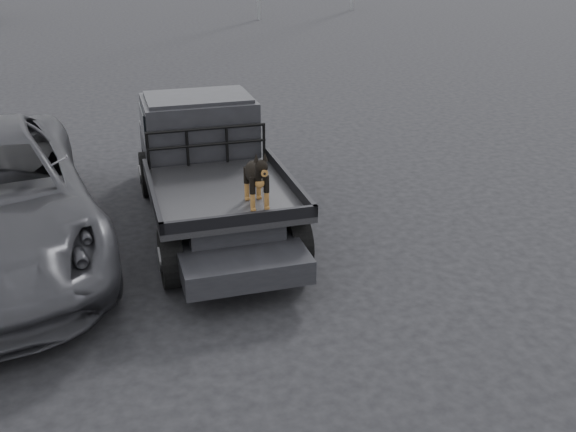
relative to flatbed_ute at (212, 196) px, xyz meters
name	(u,v)px	position (x,y,z in m)	size (l,w,h in m)	color
ground	(251,293)	(0.08, -2.19, -0.46)	(120.00, 120.00, 0.00)	black
flatbed_ute	(212,196)	(0.00, 0.00, 0.00)	(2.00, 5.40, 0.92)	black
ute_cab	(199,123)	(0.00, 0.95, 0.90)	(1.72, 1.30, 0.88)	black
headache_rack	(207,146)	(0.00, 0.20, 0.74)	(1.80, 0.08, 0.55)	black
dog	(256,178)	(0.33, -1.54, 0.83)	(0.32, 0.60, 0.74)	black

